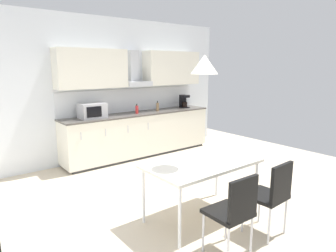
{
  "coord_description": "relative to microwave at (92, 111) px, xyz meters",
  "views": [
    {
      "loc": [
        -2.43,
        -2.66,
        1.89
      ],
      "look_at": [
        0.3,
        0.83,
        1.0
      ],
      "focal_mm": 32.0,
      "sensor_mm": 36.0,
      "label": 1
    }
  ],
  "objects": [
    {
      "name": "microwave",
      "position": [
        0.0,
        0.0,
        0.0
      ],
      "size": [
        0.48,
        0.35,
        0.28
      ],
      "color": "#ADADB2",
      "rests_on": "kitchen_counter"
    },
    {
      "name": "dining_table",
      "position": [
        0.18,
        -2.76,
        -0.38
      ],
      "size": [
        1.41,
        0.8,
        0.73
      ],
      "color": "silver",
      "rests_on": "ground_plane"
    },
    {
      "name": "chair_near_right",
      "position": [
        0.5,
        -3.54,
        -0.53
      ],
      "size": [
        0.42,
        0.42,
        0.87
      ],
      "color": "black",
      "rests_on": "ground_plane"
    },
    {
      "name": "kitchen_counter",
      "position": [
        1.05,
        0.0,
        -0.6
      ],
      "size": [
        3.34,
        0.62,
        0.92
      ],
      "color": "#333333",
      "rests_on": "ground_plane"
    },
    {
      "name": "bottle_red",
      "position": [
        0.95,
        -0.05,
        -0.06
      ],
      "size": [
        0.06,
        0.06,
        0.2
      ],
      "color": "red",
      "rests_on": "kitchen_counter"
    },
    {
      "name": "chair_near_left",
      "position": [
        -0.14,
        -3.54,
        -0.53
      ],
      "size": [
        0.41,
        0.41,
        0.87
      ],
      "color": "black",
      "rests_on": "ground_plane"
    },
    {
      "name": "bottle_brown",
      "position": [
        1.5,
        -0.03,
        -0.05
      ],
      "size": [
        0.06,
        0.06,
        0.22
      ],
      "color": "brown",
      "rests_on": "kitchen_counter"
    },
    {
      "name": "ground_plane",
      "position": [
        0.11,
        -2.61,
        -1.07
      ],
      "size": [
        8.19,
        8.72,
        0.02
      ],
      "primitive_type": "cube",
      "color": "beige"
    },
    {
      "name": "pendant_lamp",
      "position": [
        0.18,
        -2.76,
        0.84
      ],
      "size": [
        0.32,
        0.32,
        0.22
      ],
      "primitive_type": "cone",
      "color": "silver"
    },
    {
      "name": "backsplash_tile",
      "position": [
        1.05,
        0.29,
        0.1
      ],
      "size": [
        3.32,
        0.02,
        0.49
      ],
      "primitive_type": "cube",
      "color": "silver",
      "rests_on": "kitchen_counter"
    },
    {
      "name": "upper_wall_cabinets",
      "position": [
        1.05,
        0.13,
        0.77
      ],
      "size": [
        3.32,
        0.4,
        0.74
      ],
      "color": "silver"
    },
    {
      "name": "coffee_maker",
      "position": [
        2.3,
        0.03,
        0.01
      ],
      "size": [
        0.18,
        0.19,
        0.3
      ],
      "color": "black",
      "rests_on": "kitchen_counter"
    },
    {
      "name": "wall_back",
      "position": [
        0.11,
        0.35,
        0.36
      ],
      "size": [
        6.55,
        0.1,
        2.84
      ],
      "primitive_type": "cube",
      "color": "silver",
      "rests_on": "ground_plane"
    }
  ]
}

